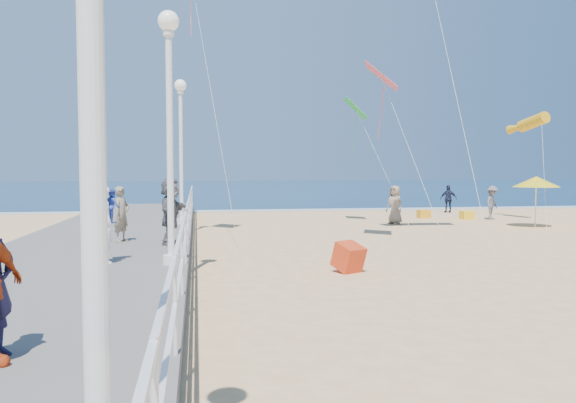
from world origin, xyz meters
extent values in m
plane|color=#EBBA7A|center=(0.00, 0.00, 0.00)|extent=(160.00, 160.00, 0.00)
cube|color=#0C294B|center=(0.00, 65.00, 0.01)|extent=(160.00, 90.00, 0.05)
cube|color=white|center=(0.00, 20.50, 0.03)|extent=(160.00, 1.20, 0.04)
cube|color=slate|center=(-7.50, 0.00, 0.20)|extent=(5.00, 44.00, 0.40)
cube|color=white|center=(-5.05, 0.00, 1.45)|extent=(0.05, 42.00, 0.06)
cube|color=white|center=(-5.05, 0.00, 0.95)|extent=(0.05, 42.00, 0.04)
cylinder|color=white|center=(-5.35, -9.00, 2.85)|extent=(0.14, 0.14, 4.70)
cylinder|color=white|center=(-5.35, 0.00, 0.50)|extent=(0.36, 0.36, 0.20)
cylinder|color=white|center=(-5.35, 0.00, 2.85)|extent=(0.14, 0.14, 4.70)
sphere|color=white|center=(-5.35, 0.00, 5.50)|extent=(0.44, 0.44, 0.44)
cylinder|color=white|center=(-5.35, 9.00, 0.50)|extent=(0.36, 0.36, 0.20)
cylinder|color=white|center=(-5.35, 9.00, 2.85)|extent=(0.14, 0.14, 4.70)
sphere|color=white|center=(-5.35, 9.00, 5.50)|extent=(0.44, 0.44, 0.44)
imported|color=white|center=(-6.76, 0.38, 1.24)|extent=(0.62, 0.72, 1.68)
imported|color=#314CB9|center=(-6.61, 0.53, 1.62)|extent=(0.41, 0.45, 0.74)
imported|color=#56585B|center=(-5.50, 3.26, 1.30)|extent=(0.94, 1.74, 1.79)
imported|color=#86765C|center=(-6.87, 4.02, 1.17)|extent=(0.59, 0.67, 1.55)
imported|color=#5E5D63|center=(9.36, 13.07, 0.82)|extent=(1.19, 1.16, 1.64)
imported|color=#1B223D|center=(9.20, 17.51, 0.78)|extent=(0.98, 0.59, 1.55)
imported|color=gray|center=(3.87, 11.59, 0.86)|extent=(0.90, 1.00, 1.72)
cube|color=red|center=(-1.30, 0.54, 0.30)|extent=(0.82, 0.88, 0.74)
cylinder|color=white|center=(9.23, 9.34, 0.90)|extent=(0.05, 0.05, 1.80)
cone|color=yellow|center=(9.23, 9.34, 1.91)|extent=(1.90, 1.90, 0.45)
cube|color=orange|center=(6.40, 14.35, 0.20)|extent=(0.55, 0.55, 0.40)
cube|color=yellow|center=(8.18, 13.32, 0.20)|extent=(0.55, 0.55, 0.40)
cylinder|color=gold|center=(10.90, 12.26, 4.66)|extent=(1.02, 2.74, 1.09)
cube|color=#E25360|center=(1.27, 5.88, 5.49)|extent=(1.43, 1.61, 0.86)
cube|color=green|center=(2.34, 12.61, 5.18)|extent=(1.18, 1.47, 0.94)
camera|label=1|loc=(-4.81, -12.10, 2.41)|focal=35.00mm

